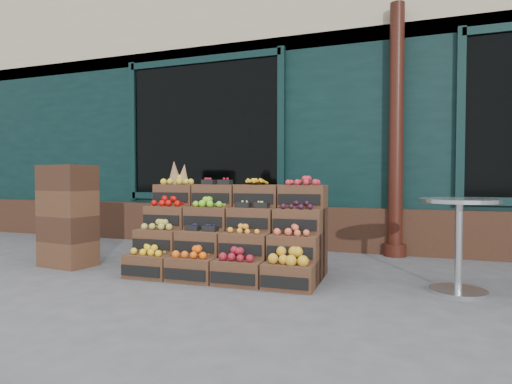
% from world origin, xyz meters
% --- Properties ---
extents(ground, '(60.00, 60.00, 0.00)m').
position_xyz_m(ground, '(0.00, 0.00, 0.00)').
color(ground, '#4D4D50').
rests_on(ground, ground).
extents(shop_facade, '(12.00, 6.24, 4.80)m').
position_xyz_m(shop_facade, '(0.00, 5.11, 2.40)').
color(shop_facade, black).
rests_on(shop_facade, ground).
extents(crate_display, '(1.95, 1.00, 1.20)m').
position_xyz_m(crate_display, '(-0.38, 0.40, 0.37)').
color(crate_display, '#482C1C').
rests_on(crate_display, ground).
extents(spare_crates, '(0.62, 0.46, 1.15)m').
position_xyz_m(spare_crates, '(-2.27, 0.13, 0.57)').
color(spare_crates, '#482C1C').
rests_on(spare_crates, ground).
extents(bistro_table, '(0.66, 0.66, 0.83)m').
position_xyz_m(bistro_table, '(1.79, 0.41, 0.52)').
color(bistro_table, silver).
rests_on(bistro_table, ground).
extents(shopkeeper, '(0.81, 0.62, 2.00)m').
position_xyz_m(shopkeeper, '(-1.72, 2.82, 1.00)').
color(shopkeeper, '#18552B').
rests_on(shopkeeper, ground).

